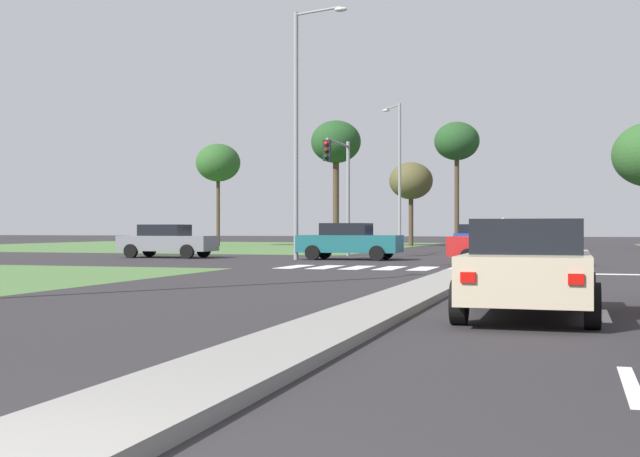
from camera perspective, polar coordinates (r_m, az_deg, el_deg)
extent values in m
plane|color=#282628|center=(33.16, 11.74, -2.35)|extent=(200.00, 200.00, 0.00)
cube|color=#476B38|center=(64.18, -9.43, -1.19)|extent=(35.00, 35.00, 0.01)
cube|color=gray|center=(14.37, 4.83, -5.20)|extent=(1.20, 22.00, 0.14)
cube|color=gray|center=(58.08, 13.98, -1.25)|extent=(1.20, 36.00, 0.14)
cube|color=silver|center=(7.84, 20.64, -10.09)|extent=(0.14, 2.00, 0.01)
cube|color=silver|center=(13.78, 19.02, -5.70)|extent=(0.14, 2.00, 0.01)
cube|color=silver|center=(19.76, 18.39, -3.96)|extent=(0.14, 2.00, 0.01)
cube|color=silver|center=(25.75, 18.05, -3.03)|extent=(0.14, 2.00, 0.01)
cube|color=silver|center=(26.04, 18.70, -2.99)|extent=(6.40, 0.50, 0.01)
cube|color=silver|center=(29.37, -1.75, -2.65)|extent=(0.70, 2.80, 0.01)
cube|color=silver|center=(29.02, 0.40, -2.68)|extent=(0.70, 2.80, 0.01)
cube|color=silver|center=(28.72, 2.60, -2.71)|extent=(0.70, 2.80, 0.01)
cube|color=silver|center=(28.45, 4.85, -2.73)|extent=(0.70, 2.80, 0.01)
cube|color=silver|center=(28.24, 7.14, -2.75)|extent=(0.70, 2.80, 0.01)
cube|color=silver|center=(28.06, 9.45, -2.77)|extent=(0.70, 2.80, 0.01)
cube|color=silver|center=(27.94, 11.79, -2.79)|extent=(0.70, 2.80, 0.01)
cube|color=navy|center=(48.75, 10.56, -0.76)|extent=(1.79, 4.44, 0.75)
cube|color=black|center=(48.89, 10.58, -0.02)|extent=(1.57, 2.04, 0.52)
cube|color=red|center=(50.91, 11.61, -0.64)|extent=(0.20, 0.04, 0.14)
cube|color=red|center=(51.05, 10.09, -0.64)|extent=(0.20, 0.04, 0.14)
cylinder|color=black|center=(47.25, 11.45, -1.24)|extent=(0.22, 0.64, 0.64)
cylinder|color=black|center=(47.46, 9.30, -1.24)|extent=(0.22, 0.64, 0.64)
cylinder|color=black|center=(50.08, 11.76, -1.17)|extent=(0.22, 0.64, 0.64)
cylinder|color=black|center=(50.27, 9.73, -1.17)|extent=(0.22, 0.64, 0.64)
cube|color=#BCAD8E|center=(13.28, 14.20, -3.09)|extent=(1.81, 4.27, 0.68)
cube|color=black|center=(13.12, 14.17, -0.51)|extent=(1.59, 1.96, 0.52)
cube|color=red|center=(11.19, 10.15, -3.33)|extent=(0.20, 0.04, 0.14)
cube|color=red|center=(11.12, 17.22, -3.35)|extent=(0.20, 0.04, 0.14)
cylinder|color=black|center=(14.73, 10.93, -4.10)|extent=(0.22, 0.64, 0.64)
cylinder|color=black|center=(14.66, 18.00, -4.12)|extent=(0.22, 0.64, 0.64)
cylinder|color=black|center=(12.03, 9.56, -5.03)|extent=(0.22, 0.64, 0.64)
cylinder|color=black|center=(11.93, 18.25, -5.08)|extent=(0.22, 0.64, 0.64)
cube|color=slate|center=(38.94, -10.45, -1.01)|extent=(4.43, 1.73, 0.70)
cube|color=black|center=(39.00, -10.64, -0.11)|extent=(2.04, 1.53, 0.52)
cube|color=red|center=(40.59, -12.82, -0.87)|extent=(0.04, 0.20, 0.14)
cube|color=red|center=(39.45, -13.78, -0.89)|extent=(0.04, 0.20, 0.14)
cylinder|color=black|center=(39.10, -8.02, -1.51)|extent=(0.64, 0.22, 0.64)
cylinder|color=black|center=(37.53, -9.14, -1.58)|extent=(0.64, 0.22, 0.64)
cylinder|color=black|center=(40.38, -11.67, -1.46)|extent=(0.64, 0.22, 0.64)
cylinder|color=black|center=(38.86, -12.90, -1.52)|extent=(0.64, 0.22, 0.64)
cube|color=#19565B|center=(35.92, 2.06, -1.05)|extent=(4.41, 1.78, 0.75)
cube|color=black|center=(35.96, 1.83, -0.04)|extent=(2.03, 1.57, 0.52)
cube|color=red|center=(37.20, -0.99, -0.90)|extent=(0.04, 0.20, 0.14)
cube|color=red|center=(35.91, -1.65, -0.93)|extent=(0.04, 0.20, 0.14)
cylinder|color=black|center=(36.47, 4.57, -1.63)|extent=(0.64, 0.22, 0.64)
cylinder|color=black|center=(34.73, 3.93, -1.71)|extent=(0.64, 0.22, 0.64)
cylinder|color=black|center=(37.17, 0.31, -1.59)|extent=(0.64, 0.22, 0.64)
cylinder|color=black|center=(35.47, -0.52, -1.67)|extent=(0.64, 0.22, 0.64)
cube|color=silver|center=(60.37, 11.91, -0.60)|extent=(1.81, 4.57, 0.78)
cube|color=black|center=(60.52, 11.92, 0.02)|extent=(1.59, 2.10, 0.52)
cube|color=red|center=(62.61, 12.72, -0.50)|extent=(0.20, 0.04, 0.14)
cube|color=red|center=(62.73, 11.47, -0.50)|extent=(0.20, 0.04, 0.14)
cylinder|color=black|center=(58.84, 12.66, -0.99)|extent=(0.22, 0.64, 0.64)
cylinder|color=black|center=(59.01, 10.91, -0.99)|extent=(0.22, 0.64, 0.64)
cylinder|color=black|center=(61.76, 12.86, -0.94)|extent=(0.22, 0.64, 0.64)
cylinder|color=black|center=(61.92, 11.19, -0.94)|extent=(0.22, 0.64, 0.64)
cube|color=#A31919|center=(31.12, 13.03, -1.23)|extent=(4.51, 1.75, 0.75)
cube|color=black|center=(31.12, 12.76, -0.06)|extent=(2.08, 1.54, 0.52)
cube|color=red|center=(32.01, 9.05, -1.06)|extent=(0.04, 0.20, 0.14)
cube|color=red|center=(30.69, 8.70, -1.10)|extent=(0.04, 0.20, 0.14)
cylinder|color=black|center=(31.93, 15.72, -1.87)|extent=(0.64, 0.22, 0.64)
cylinder|color=black|center=(30.19, 15.65, -1.98)|extent=(0.64, 0.22, 0.64)
cylinder|color=black|center=(32.12, 10.57, -1.85)|extent=(0.64, 0.22, 0.64)
cylinder|color=black|center=(30.39, 10.20, -1.96)|extent=(0.64, 0.22, 0.64)
cylinder|color=gray|center=(41.01, 1.95, 2.07)|extent=(0.18, 0.18, 5.67)
cylinder|color=gray|center=(39.42, 1.25, 5.92)|extent=(0.12, 3.69, 0.12)
cube|color=black|center=(37.60, 0.49, 5.40)|extent=(0.32, 0.26, 0.95)
sphere|color=red|center=(37.48, 0.42, 5.87)|extent=(0.20, 0.20, 0.20)
sphere|color=#3A2405|center=(37.45, 0.42, 5.42)|extent=(0.20, 0.20, 0.20)
sphere|color=black|center=(37.42, 0.42, 4.96)|extent=(0.20, 0.20, 0.20)
cylinder|color=gray|center=(36.04, -1.66, 6.38)|extent=(0.20, 0.20, 10.72)
cylinder|color=gray|center=(36.37, -0.14, 14.75)|extent=(2.22, 0.74, 0.10)
ellipsoid|color=#B2B2A8|center=(35.75, 1.44, 14.85)|extent=(0.56, 0.28, 0.20)
cylinder|color=gray|center=(57.77, 5.51, 3.65)|extent=(0.20, 0.20, 10.03)
cylinder|color=gray|center=(59.24, 5.04, 8.34)|extent=(1.40, 1.76, 0.10)
ellipsoid|color=#B2B2A8|center=(60.19, 4.58, 8.11)|extent=(0.56, 0.28, 0.20)
cylinder|color=#335184|center=(41.34, 12.50, -1.16)|extent=(0.16, 0.16, 0.74)
cylinder|color=#4C4C4C|center=(41.33, 12.50, -0.11)|extent=(0.34, 0.34, 0.78)
sphere|color=tan|center=(41.33, 12.50, 0.58)|extent=(0.22, 0.22, 0.22)
cylinder|color=#423323|center=(64.49, -7.03, 1.26)|extent=(0.28, 0.28, 5.49)
ellipsoid|color=#285123|center=(64.68, -7.03, 4.52)|extent=(3.44, 3.44, 2.92)
cylinder|color=#423323|center=(62.03, 1.10, 1.92)|extent=(0.47, 0.47, 6.81)
ellipsoid|color=#1E421E|center=(62.33, 1.10, 5.99)|extent=(3.75, 3.75, 3.18)
cylinder|color=#423323|center=(62.86, 6.29, 0.63)|extent=(0.35, 0.35, 4.04)
ellipsoid|color=#4C4728|center=(62.96, 6.29, 3.29)|extent=(3.29, 3.29, 2.80)
cylinder|color=#423323|center=(60.72, 9.40, 1.94)|extent=(0.34, 0.34, 6.78)
ellipsoid|color=#1E421E|center=(61.02, 9.40, 5.96)|extent=(3.26, 3.26, 2.77)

